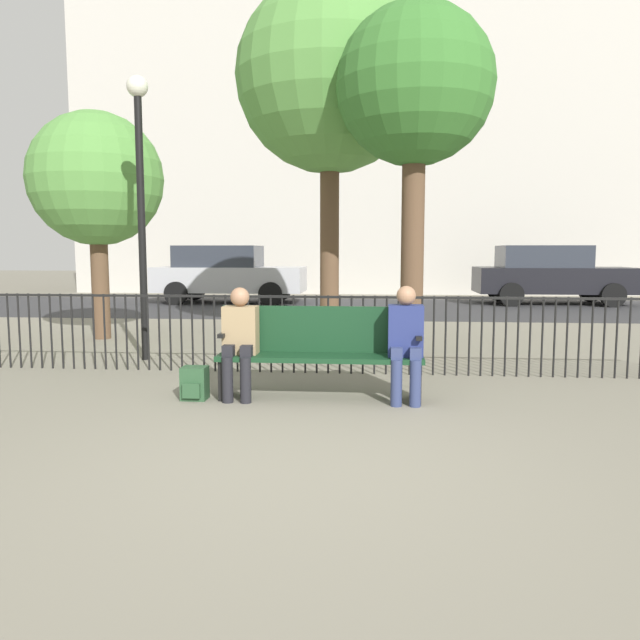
# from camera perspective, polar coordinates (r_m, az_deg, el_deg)

# --- Properties ---
(ground_plane) EXTENTS (80.00, 80.00, 0.00)m
(ground_plane) POSITION_cam_1_polar(r_m,az_deg,el_deg) (4.44, -2.32, -13.17)
(ground_plane) COLOR gray
(park_bench) EXTENTS (2.05, 0.45, 0.92)m
(park_bench) POSITION_cam_1_polar(r_m,az_deg,el_deg) (6.30, 0.07, -2.61)
(park_bench) COLOR #14381E
(park_bench) RESTS_ON ground
(seated_person_0) EXTENTS (0.34, 0.39, 1.12)m
(seated_person_0) POSITION_cam_1_polar(r_m,az_deg,el_deg) (6.27, -7.36, -1.56)
(seated_person_0) COLOR black
(seated_person_0) RESTS_ON ground
(seated_person_1) EXTENTS (0.34, 0.39, 1.14)m
(seated_person_1) POSITION_cam_1_polar(r_m,az_deg,el_deg) (6.13, 7.84, -1.64)
(seated_person_1) COLOR navy
(seated_person_1) RESTS_ON ground
(backpack) EXTENTS (0.25, 0.25, 0.33)m
(backpack) POSITION_cam_1_polar(r_m,az_deg,el_deg) (6.39, -11.40, -5.71)
(backpack) COLOR #284C2D
(backpack) RESTS_ON ground
(fence_railing) EXTENTS (9.01, 0.03, 0.95)m
(fence_railing) POSITION_cam_1_polar(r_m,az_deg,el_deg) (7.52, 0.78, -0.70)
(fence_railing) COLOR black
(fence_railing) RESTS_ON ground
(tree_0) EXTENTS (2.14, 2.14, 4.77)m
(tree_0) POSITION_cam_1_polar(r_m,az_deg,el_deg) (9.03, 8.68, 20.05)
(tree_0) COLOR brown
(tree_0) RESTS_ON ground
(tree_1) EXTENTS (2.19, 2.19, 3.75)m
(tree_1) POSITION_cam_1_polar(r_m,az_deg,el_deg) (11.17, -19.78, 11.91)
(tree_1) COLOR brown
(tree_1) RESTS_ON ground
(tree_2) EXTENTS (2.99, 2.99, 5.71)m
(tree_2) POSITION_cam_1_polar(r_m,az_deg,el_deg) (10.59, 0.90, 21.15)
(tree_2) COLOR brown
(tree_2) RESTS_ON ground
(lamp_post) EXTENTS (0.28, 0.28, 3.76)m
(lamp_post) POSITION_cam_1_polar(r_m,az_deg,el_deg) (8.81, -16.13, 12.59)
(lamp_post) COLOR black
(lamp_post) RESTS_ON ground
(street_surface) EXTENTS (24.00, 6.00, 0.01)m
(street_surface) POSITION_cam_1_polar(r_m,az_deg,el_deg) (16.23, 3.17, 1.13)
(street_surface) COLOR #333335
(street_surface) RESTS_ON ground
(parked_car_0) EXTENTS (4.20, 1.94, 1.62)m
(parked_car_0) POSITION_cam_1_polar(r_m,az_deg,el_deg) (18.41, 20.29, 3.99)
(parked_car_0) COLOR black
(parked_car_0) RESTS_ON ground
(parked_car_1) EXTENTS (4.20, 1.94, 1.62)m
(parked_car_1) POSITION_cam_1_polar(r_m,az_deg,el_deg) (17.93, -8.50, 4.26)
(parked_car_1) COLOR #B7B7BC
(parked_car_1) RESTS_ON ground
(building_facade) EXTENTS (20.00, 6.00, 13.79)m
(building_facade) POSITION_cam_1_polar(r_m,az_deg,el_deg) (24.76, 3.95, 18.99)
(building_facade) COLOR beige
(building_facade) RESTS_ON ground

